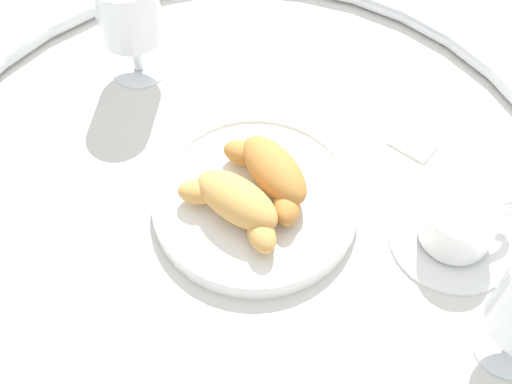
{
  "coord_description": "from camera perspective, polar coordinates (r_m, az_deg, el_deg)",
  "views": [
    {
      "loc": [
        -0.38,
        0.13,
        0.64
      ],
      "look_at": [
        -0.0,
        -0.02,
        0.03
      ],
      "focal_mm": 48.5,
      "sensor_mm": 36.0,
      "label": 1
    }
  ],
  "objects": [
    {
      "name": "croissant_large",
      "position": [
        0.74,
        1.31,
        1.66
      ],
      "size": [
        0.13,
        0.08,
        0.04
      ],
      "color": "#BC7A38",
      "rests_on": "pastry_plate"
    },
    {
      "name": "sugar_packet",
      "position": [
        0.83,
        12.85,
        3.97
      ],
      "size": [
        0.06,
        0.06,
        0.01
      ],
      "primitive_type": "cube",
      "rotation": [
        0.0,
        0.0,
        0.55
      ],
      "color": "white",
      "rests_on": "ground_plane"
    },
    {
      "name": "juice_glass_right",
      "position": [
        0.84,
        -10.49,
        14.39
      ],
      "size": [
        0.08,
        0.08,
        0.14
      ],
      "color": "white",
      "rests_on": "ground_plane"
    },
    {
      "name": "coffee_cup_near",
      "position": [
        0.75,
        16.36,
        -2.68
      ],
      "size": [
        0.14,
        0.14,
        0.06
      ],
      "color": "white",
      "rests_on": "ground_plane"
    },
    {
      "name": "table_chrome_rim",
      "position": [
        0.75,
        -1.43,
        -1.13
      ],
      "size": [
        0.77,
        0.77,
        0.02
      ],
      "primitive_type": "torus",
      "color": "silver",
      "rests_on": "ground_plane"
    },
    {
      "name": "pastry_plate",
      "position": [
        0.75,
        -0.0,
        -0.76
      ],
      "size": [
        0.23,
        0.23,
        0.02
      ],
      "color": "white",
      "rests_on": "ground_plane"
    },
    {
      "name": "croissant_small",
      "position": [
        0.71,
        -1.72,
        -0.92
      ],
      "size": [
        0.12,
        0.11,
        0.04
      ],
      "color": "#D6994C",
      "rests_on": "pastry_plate"
    },
    {
      "name": "ground_plane",
      "position": [
        0.76,
        -1.41,
        -1.62
      ],
      "size": [
        2.2,
        2.2,
        0.0
      ],
      "primitive_type": "plane",
      "color": "silver"
    }
  ]
}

